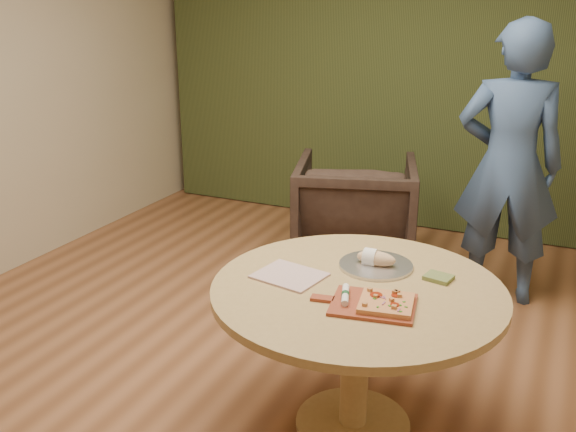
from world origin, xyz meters
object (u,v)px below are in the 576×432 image
Objects in this scene: cutlery_roll at (345,295)px; serving_tray at (376,265)px; pizza_paddle at (371,304)px; pedestal_table at (357,314)px; person_standing at (509,166)px; bread_roll at (374,258)px; armchair at (355,206)px; flatbread_pizza at (386,303)px.

serving_tray is at bearing 70.61° from cutlery_roll.
pedestal_table is at bearing 115.22° from pizza_paddle.
person_standing is at bearing 71.38° from pizza_paddle.
person_standing is at bearing 74.61° from serving_tray.
pizza_paddle is 2.41× the size of bread_roll.
armchair reaches higher than pizza_paddle.
flatbread_pizza is at bearing 73.12° from person_standing.
pedestal_table is 3.74× the size of serving_tray.
pizza_paddle is at bearing 71.24° from person_standing.
bread_roll is 0.10× the size of person_standing.
serving_tray reaches higher than pedestal_table.
pedestal_table is 6.82× the size of cutlery_roll.
serving_tray is 1.86m from armchair.
cutlery_roll is 0.41m from bread_roll.
person_standing is at bearing 154.58° from armchair.
person_standing reaches higher than pizza_paddle.
pizza_paddle is (0.11, -0.16, 0.15)m from pedestal_table.
bread_roll reaches higher than cutlery_roll.
serving_tray is at bearing 95.20° from armchair.
pizza_paddle is 0.51× the size of armchair.
bread_roll is (-0.01, 0.00, 0.04)m from serving_tray.
flatbread_pizza is 0.71× the size of serving_tray.
armchair reaches higher than flatbread_pizza.
cutlery_roll is (-0.00, -0.16, 0.17)m from pedestal_table.
flatbread_pizza reaches higher than pizza_paddle.
bread_roll reaches higher than flatbread_pizza.
pizza_paddle is 1.97m from person_standing.
serving_tray is 1.60m from person_standing.
pedestal_table is at bearing 66.96° from person_standing.
serving_tray is at bearing 94.99° from pizza_paddle.
cutlery_roll is at bearing 91.03° from armchair.
flatbread_pizza reaches higher than serving_tray.
serving_tray is at bearing 112.76° from flatbread_pizza.
bread_roll is at bearing 96.15° from pizza_paddle.
serving_tray reaches higher than pizza_paddle.
person_standing reaches higher than bread_roll.
pedestal_table is 6.90× the size of bread_roll.
bread_roll reaches higher than pedestal_table.
pedestal_table is 0.24m from cutlery_roll.
armchair reaches higher than serving_tray.
serving_tray is at bearing -0.00° from bread_roll.
armchair is (-0.85, 2.11, -0.32)m from flatbread_pizza.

